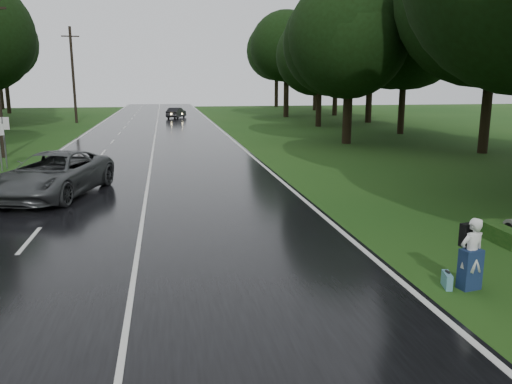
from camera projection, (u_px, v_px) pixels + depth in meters
ground at (137, 259)px, 12.69m from camera, size 160.00×160.00×0.00m
road at (153, 152)px, 31.92m from camera, size 12.00×140.00×0.04m
lane_center at (153, 151)px, 31.92m from camera, size 0.12×140.00×0.01m
grey_car at (54, 174)px, 19.40m from camera, size 4.32×6.53×1.67m
far_car at (176, 113)px, 61.06m from camera, size 2.55×4.03×1.25m
hitchhiker at (471, 256)px, 10.76m from camera, size 0.63×0.59×1.57m
suitcase at (447, 280)px, 10.92m from camera, size 0.25×0.48×0.33m
utility_pole_mid at (4, 157)px, 29.73m from camera, size 1.80×0.28×9.24m
utility_pole_far at (77, 123)px, 54.56m from camera, size 1.80×0.28×9.93m
road_sign_a at (2, 171)px, 25.15m from camera, size 0.56×0.10×2.33m
road_sign_b at (7, 168)px, 25.96m from camera, size 0.62×0.10×2.60m
tree_right_d at (346, 143)px, 36.45m from camera, size 8.01×8.01×12.52m
tree_right_e at (318, 126)px, 50.21m from camera, size 7.52×7.52×11.75m
tree_right_f at (286, 117)px, 63.66m from camera, size 10.18×10.18×15.91m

